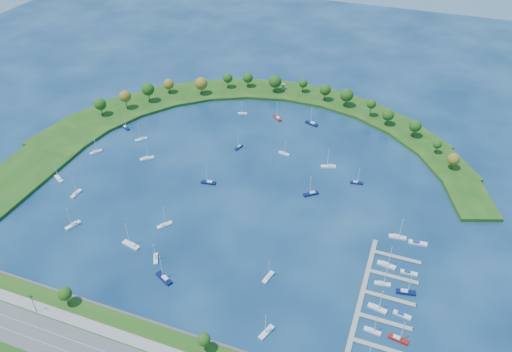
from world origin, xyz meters
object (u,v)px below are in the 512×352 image
(moored_boat_2, at_px, (239,147))
(docked_boat_3, at_px, (398,338))
(docked_boat_9, at_px, (409,273))
(moored_boat_17, at_px, (73,225))
(docked_boat_6, at_px, (382,283))
(moored_boat_11, at_px, (96,152))
(dock_system, at_px, (377,307))
(moored_boat_16, at_px, (76,193))
(moored_boat_3, at_px, (156,258))
(docked_boat_4, at_px, (377,308))
(moored_boat_5, at_px, (209,182))
(docked_boat_2, at_px, (372,330))
(moored_boat_8, at_px, (311,193))
(moored_boat_21, at_px, (312,123))
(moored_boat_1, at_px, (278,118))
(moored_boat_4, at_px, (126,127))
(moored_boat_13, at_px, (59,178))
(docked_boat_8, at_px, (386,265))
(docked_boat_7, at_px, (406,292))
(harbor_tower, at_px, (283,87))
(moored_boat_18, at_px, (131,245))
(moored_boat_14, at_px, (329,166))
(docked_boat_10, at_px, (397,237))
(moored_boat_15, at_px, (357,182))
(moored_boat_12, at_px, (268,277))
(moored_boat_0, at_px, (165,225))
(moored_boat_19, at_px, (243,113))
(docked_boat_5, at_px, (402,315))
(moored_boat_10, at_px, (141,139))
(moored_boat_9, at_px, (164,278))
(moored_boat_20, at_px, (267,332))
(docked_boat_11, at_px, (418,243))
(moored_boat_6, at_px, (147,158))

(moored_boat_2, height_order, docked_boat_3, docked_boat_3)
(moored_boat_2, height_order, docked_boat_9, moored_boat_2)
(moored_boat_17, height_order, docked_boat_6, moored_boat_17)
(moored_boat_11, height_order, docked_boat_6, moored_boat_11)
(dock_system, distance_m, moored_boat_16, 171.72)
(moored_boat_3, relative_size, docked_boat_4, 0.86)
(moored_boat_5, relative_size, docked_boat_2, 1.19)
(moored_boat_8, height_order, docked_boat_2, moored_boat_8)
(moored_boat_21, relative_size, docked_boat_4, 1.10)
(moored_boat_1, height_order, moored_boat_5, moored_boat_5)
(moored_boat_4, bearing_deg, docked_boat_9, 7.91)
(moored_boat_8, xyz_separation_m, moored_boat_13, (-141.50, -37.41, -0.02))
(docked_boat_8, distance_m, docked_boat_9, 10.55)
(docked_boat_7, bearing_deg, harbor_tower, 113.77)
(moored_boat_18, relative_size, moored_boat_21, 1.06)
(moored_boat_4, relative_size, docked_boat_7, 0.86)
(moored_boat_14, xyz_separation_m, docked_boat_10, (46.86, -47.54, -0.01))
(docked_boat_9, bearing_deg, moored_boat_15, 119.05)
(docked_boat_7, bearing_deg, moored_boat_4, 148.16)
(dock_system, bearing_deg, moored_boat_4, 153.61)
(moored_boat_18, bearing_deg, moored_boat_1, -88.85)
(moored_boat_13, bearing_deg, moored_boat_12, -162.94)
(moored_boat_0, relative_size, docked_boat_7, 0.95)
(moored_boat_15, bearing_deg, moored_boat_19, 141.20)
(moored_boat_14, distance_m, docked_boat_5, 109.87)
(moored_boat_2, xyz_separation_m, moored_boat_19, (-13.73, 41.28, -0.01))
(moored_boat_1, bearing_deg, moored_boat_10, 81.71)
(moored_boat_17, height_order, docked_boat_9, moored_boat_17)
(moored_boat_9, xyz_separation_m, docked_boat_9, (104.79, 42.48, -0.40))
(moored_boat_9, bearing_deg, moored_boat_5, -55.35)
(moored_boat_14, height_order, docked_boat_6, moored_boat_14)
(moored_boat_19, xyz_separation_m, moored_boat_20, (76.08, -165.46, 0.06))
(moored_boat_11, bearing_deg, moored_boat_5, -59.76)
(docked_boat_2, xyz_separation_m, docked_boat_5, (10.45, 12.49, -0.30))
(moored_boat_15, height_order, moored_boat_20, moored_boat_20)
(moored_boat_4, bearing_deg, moored_boat_11, -65.63)
(moored_boat_12, bearing_deg, harbor_tower, 28.39)
(moored_boat_5, height_order, moored_boat_11, moored_boat_5)
(moored_boat_4, relative_size, moored_boat_21, 0.80)
(moored_boat_8, xyz_separation_m, docked_boat_7, (57.92, -53.10, -0.00))
(moored_boat_0, distance_m, docked_boat_11, 128.11)
(dock_system, xyz_separation_m, docked_boat_7, (10.72, 12.28, 0.57))
(moored_boat_10, height_order, moored_boat_18, moored_boat_18)
(docked_boat_9, bearing_deg, moored_boat_0, -177.06)
(moored_boat_1, bearing_deg, moored_boat_16, 100.73)
(moored_boat_17, relative_size, docked_boat_6, 1.15)
(moored_boat_6, height_order, moored_boat_15, moored_boat_6)
(docked_boat_4, xyz_separation_m, docked_boat_9, (10.47, 25.57, -0.34))
(docked_boat_4, relative_size, docked_boat_7, 0.98)
(dock_system, relative_size, moored_boat_15, 7.76)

